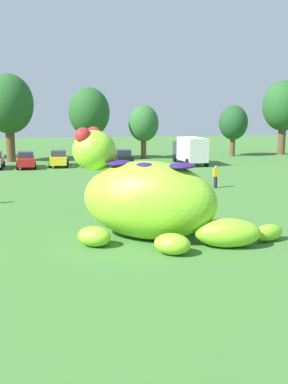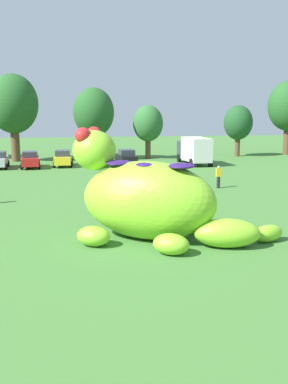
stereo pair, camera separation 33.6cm
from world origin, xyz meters
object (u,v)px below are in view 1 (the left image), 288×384
at_px(box_truck, 190,150).
at_px(car_red, 26,160).
at_px(car_black, 122,157).
at_px(spectator_by_cars, 152,179).
at_px(car_white, 90,158).
at_px(giant_inflatable_creature, 149,199).
at_px(spectator_near_inflatable, 216,177).
at_px(car_yellow, 59,158).

bearing_deg(box_truck, car_red, 179.93).
bearing_deg(car_red, car_black, 2.16).
xyz_separation_m(box_truck, spectator_by_cars, (-7.46, -14.84, -0.75)).
xyz_separation_m(car_red, box_truck, (17.50, -0.02, 0.74)).
relative_size(car_red, car_white, 1.02).
distance_m(giant_inflatable_creature, car_white, 27.65).
bearing_deg(spectator_near_inflatable, car_black, 107.98).
bearing_deg(giant_inflatable_creature, car_black, 84.20).
bearing_deg(spectator_by_cars, spectator_near_inflatable, -1.07).
bearing_deg(spectator_by_cars, car_white, 102.80).
xyz_separation_m(car_yellow, spectator_by_cars, (6.70, -15.58, -0.01)).
distance_m(car_red, car_black, 10.05).
xyz_separation_m(car_yellow, car_black, (6.70, -0.34, 0.00)).
relative_size(giant_inflatable_creature, car_red, 2.35).
bearing_deg(box_truck, car_yellow, 176.99).
relative_size(car_yellow, box_truck, 0.65).
bearing_deg(box_truck, giant_inflatable_creature, -110.61).
height_order(giant_inflatable_creature, car_red, giant_inflatable_creature).
distance_m(giant_inflatable_creature, spectator_near_inflatable, 14.67).
distance_m(box_truck, spectator_near_inflatable, 15.15).
bearing_deg(car_white, car_red, -177.45).
bearing_deg(box_truck, spectator_by_cars, -116.70).
relative_size(car_red, car_black, 1.00).
xyz_separation_m(giant_inflatable_creature, box_truck, (10.27, 27.31, -0.26)).
distance_m(car_yellow, box_truck, 14.20).
bearing_deg(car_white, car_yellow, 172.49).
bearing_deg(car_black, car_red, -177.84).
xyz_separation_m(car_red, car_black, (10.04, 0.38, 0.00)).
bearing_deg(spectator_by_cars, car_yellow, 113.27).
relative_size(car_black, spectator_by_cars, 2.45).
relative_size(car_red, spectator_near_inflatable, 2.46).
relative_size(car_white, spectator_by_cars, 2.40).
bearing_deg(car_white, spectator_near_inflatable, -61.09).
height_order(box_truck, spectator_near_inflatable, box_truck).
distance_m(car_red, spectator_by_cars, 17.93).
height_order(giant_inflatable_creature, spectator_near_inflatable, giant_inflatable_creature).
bearing_deg(car_yellow, spectator_by_cars, -66.73).
relative_size(car_red, spectator_by_cars, 2.46).
height_order(car_yellow, car_white, same).
height_order(car_black, box_truck, box_truck).
relative_size(giant_inflatable_creature, car_yellow, 2.36).
distance_m(giant_inflatable_creature, car_red, 28.29).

